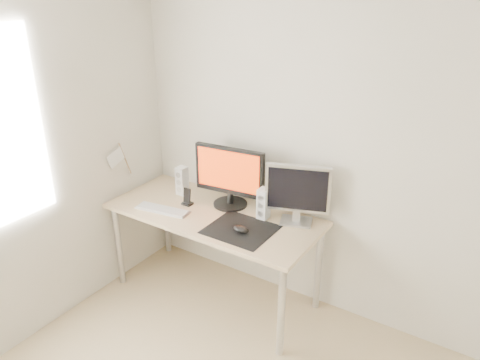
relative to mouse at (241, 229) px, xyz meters
The scene contains 11 objects.
wall_back 0.93m from the mouse, 39.68° to the left, with size 3.50×3.50×0.00m, color white.
mousepad 0.04m from the mouse, 123.69° to the left, with size 0.45×0.40×0.00m, color black.
mouse is the anchor object (origin of this frame).
desk 0.37m from the mouse, 157.93° to the left, with size 1.60×0.70×0.73m.
main_monitor 0.48m from the mouse, 134.21° to the left, with size 0.55×0.29×0.47m.
second_monitor 0.47m from the mouse, 52.29° to the left, with size 0.44×0.23×0.43m.
speaker_left 0.77m from the mouse, 160.12° to the left, with size 0.07×0.09×0.23m.
speaker_right 0.28m from the mouse, 84.36° to the left, with size 0.07×0.09×0.23m.
keyboard 0.67m from the mouse, behind, with size 0.43×0.18×0.02m.
phone_dock 0.59m from the mouse, 166.84° to the left, with size 0.08×0.06×0.13m.
pennant 1.15m from the mouse, behind, with size 0.01×0.23×0.29m.
Camera 1 is at (0.90, -1.09, 2.34)m, focal length 35.00 mm.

